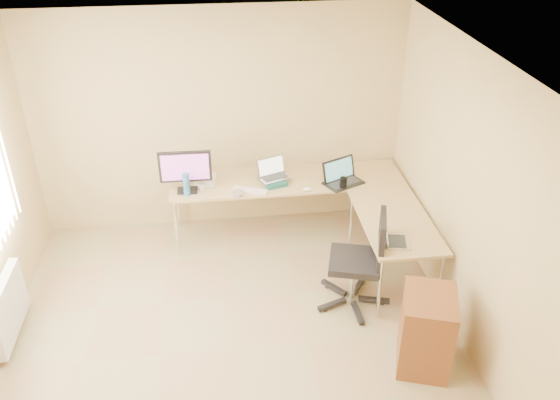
{
  "coord_description": "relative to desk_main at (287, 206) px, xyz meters",
  "views": [
    {
      "loc": [
        -0.06,
        -3.92,
        3.88
      ],
      "look_at": [
        0.55,
        1.1,
        0.9
      ],
      "focal_mm": 37.27,
      "sensor_mm": 36.0,
      "label": 1
    }
  ],
  "objects": [
    {
      "name": "desk_main",
      "position": [
        0.0,
        0.0,
        0.0
      ],
      "size": [
        2.65,
        0.7,
        0.73
      ],
      "primitive_type": "cube",
      "color": "tan",
      "rests_on": "ground"
    },
    {
      "name": "mouse",
      "position": [
        0.19,
        -0.3,
        0.38
      ],
      "size": [
        0.11,
        0.07,
        0.04
      ],
      "primitive_type": "ellipsoid",
      "rotation": [
        0.0,
        0.0,
        0.03
      ],
      "color": "white",
      "rests_on": "desk_main"
    },
    {
      "name": "monitor",
      "position": [
        -1.13,
        -0.15,
        0.61
      ],
      "size": [
        0.57,
        0.19,
        0.48
      ],
      "primitive_type": "cube",
      "rotation": [
        0.0,
        0.0,
        -0.01
      ],
      "color": "black",
      "rests_on": "desk_main"
    },
    {
      "name": "mug",
      "position": [
        -0.96,
        -0.15,
        0.41
      ],
      "size": [
        0.09,
        0.09,
        0.09
      ],
      "primitive_type": "imported",
      "rotation": [
        0.0,
        0.0,
        -0.0
      ],
      "color": "silver",
      "rests_on": "desk_main"
    },
    {
      "name": "white_box",
      "position": [
        -1.13,
        0.2,
        0.4
      ],
      "size": [
        0.24,
        0.21,
        0.08
      ],
      "primitive_type": "cube",
      "rotation": [
        0.0,
        0.0,
        -0.3
      ],
      "color": "silver",
      "rests_on": "desk_main"
    },
    {
      "name": "wall_back",
      "position": [
        -0.72,
        0.4,
        0.93
      ],
      "size": [
        4.5,
        0.0,
        4.5
      ],
      "primitive_type": "plane",
      "rotation": [
        1.57,
        0.0,
        0.0
      ],
      "color": "tan",
      "rests_on": "ground"
    },
    {
      "name": "water_bottle",
      "position": [
        -1.13,
        -0.23,
        0.49
      ],
      "size": [
        0.1,
        0.1,
        0.26
      ],
      "primitive_type": "cylinder",
      "rotation": [
        0.0,
        0.0,
        -0.37
      ],
      "color": "teal",
      "rests_on": "desk_main"
    },
    {
      "name": "cabinet",
      "position": [
        0.92,
        -2.21,
        -0.01
      ],
      "size": [
        0.58,
        0.65,
        0.74
      ],
      "primitive_type": "cube",
      "rotation": [
        0.0,
        0.0,
        -0.32
      ],
      "color": "brown",
      "rests_on": "ground"
    },
    {
      "name": "cd_stack",
      "position": [
        -0.58,
        -0.3,
        0.38
      ],
      "size": [
        0.18,
        0.18,
        0.03
      ],
      "primitive_type": "cylinder",
      "rotation": [
        0.0,
        0.0,
        -0.39
      ],
      "color": "silver",
      "rests_on": "desk_main"
    },
    {
      "name": "desk_return",
      "position": [
        0.98,
        -1.0,
        0.0
      ],
      "size": [
        0.7,
        1.3,
        0.73
      ],
      "primitive_type": "cube",
      "color": "tan",
      "rests_on": "ground"
    },
    {
      "name": "floor",
      "position": [
        -0.72,
        -1.85,
        -0.36
      ],
      "size": [
        4.5,
        4.5,
        0.0
      ],
      "primitive_type": "plane",
      "color": "tan",
      "rests_on": "ground"
    },
    {
      "name": "keyboard",
      "position": [
        -0.44,
        -0.23,
        0.37
      ],
      "size": [
        0.4,
        0.25,
        0.02
      ],
      "primitive_type": "cube",
      "rotation": [
        0.0,
        0.0,
        -0.39
      ],
      "color": "white",
      "rests_on": "desk_main"
    },
    {
      "name": "laptop_return",
      "position": [
        0.85,
        -1.39,
        0.48
      ],
      "size": [
        0.39,
        0.33,
        0.22
      ],
      "primitive_type": "cube",
      "rotation": [
        0.0,
        0.0,
        1.36
      ],
      "color": "#B9B9B9",
      "rests_on": "desk_return"
    },
    {
      "name": "office_chair",
      "position": [
        0.48,
        -1.33,
        0.14
      ],
      "size": [
        0.77,
        0.77,
        1.04
      ],
      "primitive_type": "cube",
      "rotation": [
        0.0,
        0.0,
        -0.27
      ],
      "color": "black",
      "rests_on": "ground"
    },
    {
      "name": "book_stack",
      "position": [
        -0.17,
        -0.06,
        0.39
      ],
      "size": [
        0.31,
        0.37,
        0.05
      ],
      "primitive_type": "cube",
      "rotation": [
        0.0,
        0.0,
        0.27
      ],
      "color": "#195551",
      "rests_on": "desk_main"
    },
    {
      "name": "laptop_black",
      "position": [
        0.61,
        -0.19,
        0.5
      ],
      "size": [
        0.52,
        0.47,
        0.27
      ],
      "primitive_type": "cube",
      "rotation": [
        0.0,
        0.0,
        0.46
      ],
      "color": "black",
      "rests_on": "desk_main"
    },
    {
      "name": "papers",
      "position": [
        -0.94,
        0.08,
        0.37
      ],
      "size": [
        0.27,
        0.36,
        0.01
      ],
      "primitive_type": "cube",
      "rotation": [
        0.0,
        0.0,
        -0.08
      ],
      "color": "white",
      "rests_on": "desk_main"
    },
    {
      "name": "radiator",
      "position": [
        -2.75,
        -1.45,
        -0.02
      ],
      "size": [
        0.09,
        0.8,
        0.55
      ],
      "primitive_type": "cube",
      "color": "white",
      "rests_on": "ground"
    },
    {
      "name": "ceiling",
      "position": [
        -0.72,
        -1.85,
        2.24
      ],
      "size": [
        4.5,
        4.5,
        0.0
      ],
      "primitive_type": "plane",
      "rotation": [
        3.14,
        0.0,
        0.0
      ],
      "color": "white",
      "rests_on": "ground"
    },
    {
      "name": "black_cup",
      "position": [
        0.58,
        -0.3,
        0.43
      ],
      "size": [
        0.08,
        0.08,
        0.14
      ],
      "primitive_type": "cylinder",
      "rotation": [
        0.0,
        0.0,
        0.05
      ],
      "color": "black",
      "rests_on": "desk_main"
    },
    {
      "name": "wall_right",
      "position": [
        1.38,
        -1.85,
        0.93
      ],
      "size": [
        0.0,
        4.5,
        4.5
      ],
      "primitive_type": "plane",
      "rotation": [
        1.57,
        0.0,
        -1.57
      ],
      "color": "tan",
      "rests_on": "ground"
    },
    {
      "name": "laptop_center",
      "position": [
        -0.15,
        -0.06,
        0.53
      ],
      "size": [
        0.41,
        0.37,
        0.22
      ],
      "primitive_type": "cube",
      "rotation": [
        0.0,
        0.0,
        0.38
      ],
      "color": "#B1B1B2",
      "rests_on": "desk_main"
    },
    {
      "name": "desk_fan",
      "position": [
        -1.13,
        0.1,
        0.5
      ],
      "size": [
        0.27,
        0.27,
        0.28
      ],
      "primitive_type": "cylinder",
      "rotation": [
        0.0,
        0.0,
        0.29
      ],
      "color": "white",
      "rests_on": "desk_main"
    }
  ]
}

